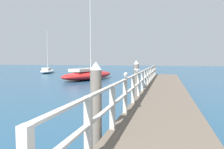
% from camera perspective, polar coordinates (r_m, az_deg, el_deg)
% --- Properties ---
extents(pier_deck, '(2.47, 24.78, 0.53)m').
position_cam_1_polar(pier_deck, '(13.44, 13.74, -4.57)').
color(pier_deck, brown).
rests_on(pier_deck, ground_plane).
extents(pier_railing, '(0.12, 23.30, 1.09)m').
position_cam_1_polar(pier_railing, '(13.39, 8.87, -0.48)').
color(pier_railing, '#B2ADA3').
rests_on(pier_railing, pier_deck).
extents(dock_piling_near, '(0.29, 0.29, 2.19)m').
position_cam_1_polar(dock_piling_near, '(5.29, -4.29, -8.41)').
color(dock_piling_near, '#6B6056').
rests_on(dock_piling_near, ground_plane).
extents(dock_piling_far, '(0.29, 0.29, 2.19)m').
position_cam_1_polar(dock_piling_far, '(12.13, 6.47, -1.41)').
color(dock_piling_far, '#6B6056').
rests_on(dock_piling_far, ground_plane).
extents(seagull_foreground, '(0.22, 0.47, 0.21)m').
position_cam_1_polar(seagull_foreground, '(6.89, 3.67, -0.01)').
color(seagull_foreground, white).
rests_on(seagull_foreground, pier_railing).
extents(seagull_background, '(0.25, 0.45, 0.21)m').
position_cam_1_polar(seagull_background, '(9.67, 6.76, 1.12)').
color(seagull_background, white).
rests_on(seagull_background, pier_railing).
extents(boat_0, '(3.41, 5.68, 6.99)m').
position_cam_1_polar(boat_0, '(37.37, -16.85, 0.96)').
color(boat_0, white).
rests_on(boat_0, ground_plane).
extents(boat_3, '(5.07, 8.60, 9.02)m').
position_cam_1_polar(boat_3, '(24.12, -6.36, -0.10)').
color(boat_3, red).
rests_on(boat_3, ground_plane).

